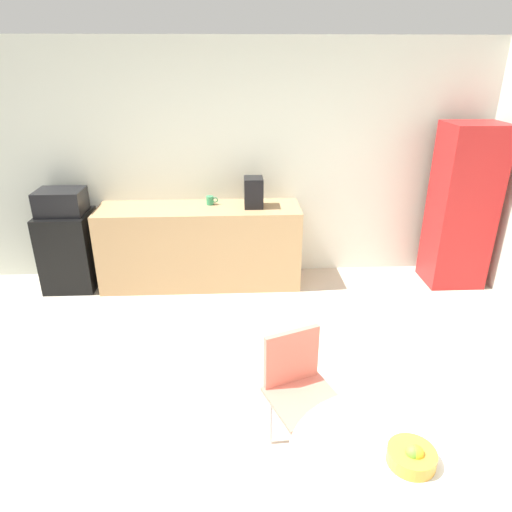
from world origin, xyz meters
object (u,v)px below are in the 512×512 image
object	(u,v)px
round_table	(394,489)
chair_coral	(298,380)
locker_cabinet	(462,207)
microwave	(61,202)
fruit_bowl	(412,456)
coffee_maker	(254,192)
mug_white	(210,200)
mini_fridge	(70,250)

from	to	relation	value
round_table	chair_coral	bearing A→B (deg)	111.24
locker_cabinet	microwave	bearing A→B (deg)	178.67
fruit_bowl	coffee_maker	world-z (taller)	coffee_maker
chair_coral	mug_white	size ratio (longest dim) A/B	6.43
mini_fridge	locker_cabinet	bearing A→B (deg)	-1.33
chair_coral	mug_white	distance (m)	2.65
locker_cabinet	coffee_maker	size ratio (longest dim) A/B	5.57
microwave	fruit_bowl	distance (m)	4.20
locker_cabinet	mini_fridge	bearing A→B (deg)	178.67
round_table	fruit_bowl	size ratio (longest dim) A/B	4.59
microwave	round_table	distance (m)	4.19
mug_white	coffee_maker	size ratio (longest dim) A/B	0.40
chair_coral	microwave	bearing A→B (deg)	132.18
mug_white	microwave	bearing A→B (deg)	-176.44
locker_cabinet	coffee_maker	xyz separation A→B (m)	(-2.27, 0.10, 0.17)
mini_fridge	chair_coral	bearing A→B (deg)	-47.82
microwave	fruit_bowl	bearing A→B (deg)	-51.60
microwave	mug_white	size ratio (longest dim) A/B	3.72
round_table	fruit_bowl	world-z (taller)	fruit_bowl
mini_fridge	mug_white	bearing A→B (deg)	3.56
round_table	mug_white	distance (m)	3.55
round_table	chair_coral	distance (m)	0.92
locker_cabinet	round_table	bearing A→B (deg)	-118.85
locker_cabinet	fruit_bowl	distance (m)	3.62
mini_fridge	microwave	bearing A→B (deg)	0.00
microwave	chair_coral	xyz separation A→B (m)	(2.21, -2.44, -0.46)
fruit_bowl	mug_white	distance (m)	3.55
locker_cabinet	mug_white	size ratio (longest dim) A/B	13.83
locker_cabinet	chair_coral	world-z (taller)	locker_cabinet
coffee_maker	locker_cabinet	bearing A→B (deg)	-2.53
locker_cabinet	round_table	size ratio (longest dim) A/B	1.78
mini_fridge	chair_coral	world-z (taller)	mini_fridge
mini_fridge	coffee_maker	distance (m)	2.14
mini_fridge	mug_white	size ratio (longest dim) A/B	6.62
round_table	mug_white	xyz separation A→B (m)	(-0.98, 3.40, 0.38)
microwave	fruit_bowl	size ratio (longest dim) A/B	2.20
round_table	coffee_maker	xyz separation A→B (m)	(-0.50, 3.30, 0.49)
microwave	fruit_bowl	xyz separation A→B (m)	(2.61, -3.29, -0.22)
round_table	fruit_bowl	distance (m)	0.20
locker_cabinet	chair_coral	size ratio (longest dim) A/B	2.15
chair_coral	coffee_maker	world-z (taller)	coffee_maker
microwave	locker_cabinet	world-z (taller)	locker_cabinet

